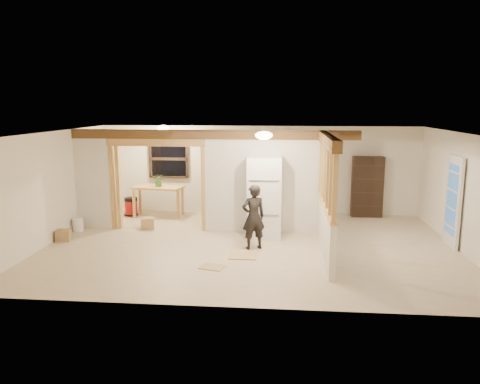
# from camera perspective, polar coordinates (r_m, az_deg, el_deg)

# --- Properties ---
(floor) EXTENTS (9.00, 6.50, 0.01)m
(floor) POSITION_cam_1_polar(r_m,az_deg,el_deg) (10.49, 1.27, -6.56)
(floor) COLOR beige
(floor) RESTS_ON ground
(ceiling) EXTENTS (9.00, 6.50, 0.01)m
(ceiling) POSITION_cam_1_polar(r_m,az_deg,el_deg) (10.04, 1.32, 7.24)
(ceiling) COLOR white
(wall_back) EXTENTS (9.00, 0.01, 2.50)m
(wall_back) POSITION_cam_1_polar(r_m,az_deg,el_deg) (13.39, 2.27, 2.70)
(wall_back) COLOR silver
(wall_back) RESTS_ON floor
(wall_front) EXTENTS (9.00, 0.01, 2.50)m
(wall_front) POSITION_cam_1_polar(r_m,az_deg,el_deg) (7.03, -0.57, -4.57)
(wall_front) COLOR silver
(wall_front) RESTS_ON floor
(wall_left) EXTENTS (0.01, 6.50, 2.50)m
(wall_left) POSITION_cam_1_polar(r_m,az_deg,el_deg) (11.41, -21.87, 0.56)
(wall_left) COLOR silver
(wall_left) RESTS_ON floor
(wall_right) EXTENTS (0.01, 6.50, 2.50)m
(wall_right) POSITION_cam_1_polar(r_m,az_deg,el_deg) (10.85, 25.73, -0.21)
(wall_right) COLOR silver
(wall_right) RESTS_ON floor
(partition_left_stub) EXTENTS (0.90, 0.12, 2.50)m
(partition_left_stub) POSITION_cam_1_polar(r_m,az_deg,el_deg) (12.30, -17.48, 1.51)
(partition_left_stub) COLOR silver
(partition_left_stub) RESTS_ON floor
(partition_center) EXTENTS (2.80, 0.12, 2.50)m
(partition_center) POSITION_cam_1_polar(r_m,az_deg,el_deg) (11.36, 2.73, 1.27)
(partition_center) COLOR silver
(partition_center) RESTS_ON floor
(doorway_frame) EXTENTS (2.46, 0.14, 2.20)m
(doorway_frame) POSITION_cam_1_polar(r_m,az_deg,el_deg) (11.78, -10.01, 0.72)
(doorway_frame) COLOR tan
(doorway_frame) RESTS_ON floor
(header_beam_back) EXTENTS (7.00, 0.18, 0.22)m
(header_beam_back) POSITION_cam_1_polar(r_m,az_deg,el_deg) (11.34, -3.33, 7.00)
(header_beam_back) COLOR brown
(header_beam_back) RESTS_ON ceiling
(header_beam_right) EXTENTS (0.18, 3.30, 0.22)m
(header_beam_right) POSITION_cam_1_polar(r_m,az_deg,el_deg) (9.66, 10.72, 6.22)
(header_beam_right) COLOR brown
(header_beam_right) RESTS_ON ceiling
(pony_wall) EXTENTS (0.12, 3.20, 1.00)m
(pony_wall) POSITION_cam_1_polar(r_m,az_deg,el_deg) (9.98, 10.35, -4.61)
(pony_wall) COLOR silver
(pony_wall) RESTS_ON floor
(stud_partition) EXTENTS (0.14, 3.20, 1.32)m
(stud_partition) POSITION_cam_1_polar(r_m,az_deg,el_deg) (9.74, 10.57, 1.99)
(stud_partition) COLOR tan
(stud_partition) RESTS_ON pony_wall
(window_back) EXTENTS (1.12, 0.10, 1.10)m
(window_back) POSITION_cam_1_polar(r_m,az_deg,el_deg) (13.66, -8.72, 4.01)
(window_back) COLOR black
(window_back) RESTS_ON wall_back
(french_door) EXTENTS (0.12, 0.86, 2.00)m
(french_door) POSITION_cam_1_polar(r_m,az_deg,el_deg) (11.24, 24.55, -1.08)
(french_door) COLOR white
(french_door) RESTS_ON floor
(ceiling_dome_main) EXTENTS (0.36, 0.36, 0.16)m
(ceiling_dome_main) POSITION_cam_1_polar(r_m,az_deg,el_deg) (9.52, 2.93, 6.93)
(ceiling_dome_main) COLOR #FFEABF
(ceiling_dome_main) RESTS_ON ceiling
(ceiling_dome_util) EXTENTS (0.32, 0.32, 0.14)m
(ceiling_dome_util) POSITION_cam_1_polar(r_m,az_deg,el_deg) (12.72, -9.35, 7.72)
(ceiling_dome_util) COLOR #FFEABF
(ceiling_dome_util) RESTS_ON ceiling
(hanging_bulb) EXTENTS (0.07, 0.07, 0.07)m
(hanging_bulb) POSITION_cam_1_polar(r_m,az_deg,el_deg) (11.94, -7.81, 6.14)
(hanging_bulb) COLOR #FFD88C
(hanging_bulb) RESTS_ON ceiling
(refrigerator) EXTENTS (0.79, 0.77, 1.91)m
(refrigerator) POSITION_cam_1_polar(r_m,az_deg,el_deg) (10.97, 3.01, -0.62)
(refrigerator) COLOR white
(refrigerator) RESTS_ON floor
(woman) EXTENTS (0.61, 0.52, 1.42)m
(woman) POSITION_cam_1_polar(r_m,az_deg,el_deg) (10.08, 1.65, -3.05)
(woman) COLOR black
(woman) RESTS_ON floor
(work_table) EXTENTS (1.44, 0.88, 0.85)m
(work_table) POSITION_cam_1_polar(r_m,az_deg,el_deg) (13.29, -9.89, -1.12)
(work_table) COLOR tan
(work_table) RESTS_ON floor
(potted_plant) EXTENTS (0.33, 0.29, 0.35)m
(potted_plant) POSITION_cam_1_polar(r_m,az_deg,el_deg) (13.15, -9.87, 1.43)
(potted_plant) COLOR #417231
(potted_plant) RESTS_ON work_table
(shop_vac) EXTENTS (0.52, 0.52, 0.52)m
(shop_vac) POSITION_cam_1_polar(r_m,az_deg,el_deg) (13.57, -13.15, -1.71)
(shop_vac) COLOR #AC1414
(shop_vac) RESTS_ON floor
(bookshelf) EXTENTS (0.84, 0.28, 1.69)m
(bookshelf) POSITION_cam_1_polar(r_m,az_deg,el_deg) (13.43, 15.26, 0.61)
(bookshelf) COLOR black
(bookshelf) RESTS_ON floor
(bucket) EXTENTS (0.33, 0.33, 0.33)m
(bucket) POSITION_cam_1_polar(r_m,az_deg,el_deg) (12.27, -19.16, -3.79)
(bucket) COLOR white
(bucket) RESTS_ON floor
(box_util_a) EXTENTS (0.39, 0.36, 0.28)m
(box_util_a) POSITION_cam_1_polar(r_m,az_deg,el_deg) (12.06, -11.21, -3.75)
(box_util_a) COLOR #A88151
(box_util_a) RESTS_ON floor
(box_util_b) EXTENTS (0.32, 0.32, 0.28)m
(box_util_b) POSITION_cam_1_polar(r_m,az_deg,el_deg) (13.00, -16.45, -2.95)
(box_util_b) COLOR #A88151
(box_util_b) RESTS_ON floor
(box_front) EXTENTS (0.36, 0.31, 0.26)m
(box_front) POSITION_cam_1_polar(r_m,az_deg,el_deg) (11.54, -20.71, -4.96)
(box_front) COLOR #A88151
(box_front) RESTS_ON floor
(floor_panel_near) EXTENTS (0.57, 0.57, 0.02)m
(floor_panel_near) POSITION_cam_1_polar(r_m,az_deg,el_deg) (9.80, 0.36, -7.71)
(floor_panel_near) COLOR tan
(floor_panel_near) RESTS_ON floor
(floor_panel_far) EXTENTS (0.53, 0.47, 0.01)m
(floor_panel_far) POSITION_cam_1_polar(r_m,az_deg,el_deg) (9.15, -3.38, -9.10)
(floor_panel_far) COLOR tan
(floor_panel_far) RESTS_ON floor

